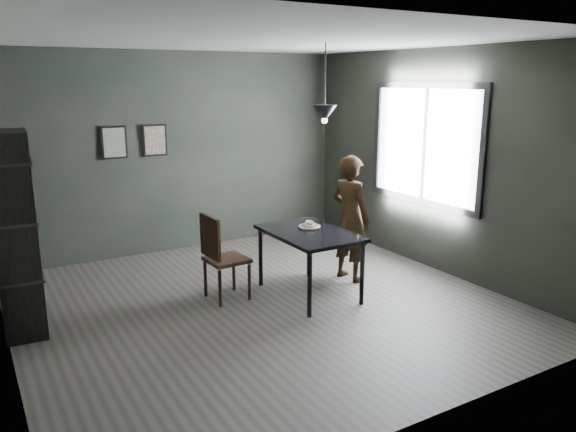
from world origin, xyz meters
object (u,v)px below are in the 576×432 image
shelf_unit (16,235)px  cafe_table (309,238)px  woman (350,218)px  pendant_lamp (325,113)px  white_plate (309,227)px  wood_chair (219,252)px

shelf_unit → cafe_table: bearing=-7.7°
woman → pendant_lamp: bearing=90.7°
white_plate → wood_chair: 1.08m
wood_chair → shelf_unit: shelf_unit is taller
woman → cafe_table: bearing=94.6°
cafe_table → woman: (0.71, 0.19, 0.10)m
cafe_table → white_plate: (0.09, 0.15, 0.08)m
shelf_unit → pendant_lamp: 3.38m
white_plate → shelf_unit: size_ratio=0.12×
white_plate → woman: bearing=4.0°
white_plate → wood_chair: bearing=168.0°
white_plate → pendant_lamp: size_ratio=0.27×
cafe_table → pendant_lamp: 1.41m
woman → shelf_unit: size_ratio=0.79×
white_plate → woman: (0.62, 0.04, 0.02)m
white_plate → pendant_lamp: 1.31m
shelf_unit → pendant_lamp: size_ratio=2.26×
cafe_table → woman: bearing=14.9°
pendant_lamp → shelf_unit: bearing=170.9°
cafe_table → white_plate: bearing=57.3°
wood_chair → pendant_lamp: (1.19, -0.27, 1.49)m
shelf_unit → pendant_lamp: (3.17, -0.51, 1.07)m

